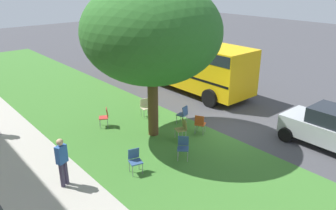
{
  "coord_description": "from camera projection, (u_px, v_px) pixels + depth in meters",
  "views": [
    {
      "loc": [
        -8.49,
        10.5,
        6.38
      ],
      "look_at": [
        1.51,
        1.9,
        1.27
      ],
      "focal_mm": 35.38,
      "sensor_mm": 36.0,
      "label": 1
    }
  ],
  "objects": [
    {
      "name": "chair_5",
      "position": [
        182.0,
        128.0,
        13.79
      ],
      "size": [
        0.53,
        0.53,
        0.88
      ],
      "color": "olive",
      "rests_on": "ground"
    },
    {
      "name": "chair_3",
      "position": [
        135.0,
        159.0,
        11.41
      ],
      "size": [
        0.51,
        0.51,
        0.88
      ],
      "color": "#335184",
      "rests_on": "ground"
    },
    {
      "name": "chair_1",
      "position": [
        105.0,
        116.0,
        14.96
      ],
      "size": [
        0.57,
        0.57,
        0.88
      ],
      "color": "#B7332D",
      "rests_on": "ground"
    },
    {
      "name": "chair_2",
      "position": [
        200.0,
        123.0,
        14.24
      ],
      "size": [
        0.56,
        0.57,
        0.88
      ],
      "color": "#C64C1E",
      "rests_on": "ground"
    },
    {
      "name": "school_bus",
      "position": [
        177.0,
        57.0,
        20.41
      ],
      "size": [
        10.4,
        2.8,
        2.88
      ],
      "color": "yellow",
      "rests_on": "ground"
    },
    {
      "name": "ground",
      "position": [
        223.0,
        131.0,
        14.69
      ],
      "size": [
        80.0,
        80.0,
        0.0
      ],
      "primitive_type": "plane",
      "color": "#424247"
    },
    {
      "name": "chair_4",
      "position": [
        183.0,
        146.0,
        12.3
      ],
      "size": [
        0.59,
        0.59,
        0.88
      ],
      "color": "#335184",
      "rests_on": "ground"
    },
    {
      "name": "pedestrian_1",
      "position": [
        62.0,
        160.0,
        10.54
      ],
      "size": [
        0.32,
        0.41,
        1.69
      ],
      "color": "#3F3851",
      "rests_on": "ground"
    },
    {
      "name": "grass_verge",
      "position": [
        168.0,
        154.0,
        12.75
      ],
      "size": [
        48.0,
        6.0,
        0.01
      ],
      "primitive_type": "cube",
      "color": "#3D752D",
      "rests_on": "ground"
    },
    {
      "name": "chair_6",
      "position": [
        183.0,
        113.0,
        15.23
      ],
      "size": [
        0.51,
        0.51,
        0.88
      ],
      "color": "#335184",
      "rests_on": "ground"
    },
    {
      "name": "chair_0",
      "position": [
        145.0,
        106.0,
        16.09
      ],
      "size": [
        0.5,
        0.49,
        0.88
      ],
      "color": "beige",
      "rests_on": "ground"
    },
    {
      "name": "sidewalk_strip",
      "position": [
        59.0,
        201.0,
        10.07
      ],
      "size": [
        48.0,
        2.8,
        0.01
      ],
      "primitive_type": "cube",
      "color": "#ADA89E",
      "rests_on": "ground"
    },
    {
      "name": "parked_car",
      "position": [
        332.0,
        128.0,
        12.98
      ],
      "size": [
        3.7,
        1.92,
        1.65
      ],
      "color": "#ADB2B7",
      "rests_on": "ground"
    },
    {
      "name": "street_tree",
      "position": [
        152.0,
        33.0,
        12.83
      ],
      "size": [
        5.53,
        5.53,
        6.43
      ],
      "color": "brown",
      "rests_on": "ground"
    }
  ]
}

